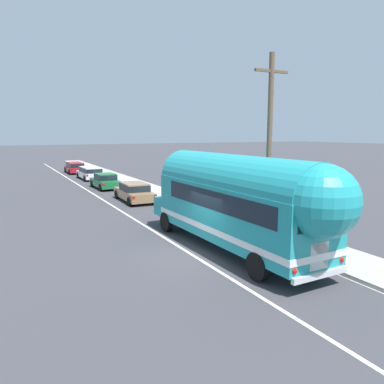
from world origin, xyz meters
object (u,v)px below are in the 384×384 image
Objects in this scene: utility_pole at (269,146)px; painted_bus at (239,199)px; car_third at (90,172)px; car_lead at (134,191)px; car_second at (105,181)px; car_fourth at (75,167)px.

utility_pole is 0.71× the size of painted_bus.
car_third is (0.11, 28.01, -1.50)m from painted_bus.
car_lead is (0.09, 13.50, -1.56)m from painted_bus.
painted_bus is 2.75× the size of car_second.
utility_pole is 1.78× the size of car_lead.
utility_pole is at bearing -85.30° from car_third.
painted_bus is 2.59× the size of car_fourth.
utility_pole is at bearing -85.88° from car_fourth.
car_third is (0.23, 7.20, 0.07)m from car_second.
car_second is 7.20m from car_third.
utility_pole reaches higher than car_third.
painted_bus is 2.49× the size of car_third.
painted_bus is 2.49× the size of car_lead.
car_lead is at bearing -88.29° from car_second.
car_second is 0.90× the size of car_third.
car_second and car_fourth have the same top height.
utility_pole is 3.31m from painted_bus.
car_second is (-0.13, 20.81, -1.58)m from painted_bus.
painted_bus reaches higher than car_lead.
car_fourth is (-0.15, 35.26, -1.51)m from painted_bus.
utility_pole is 20.26m from car_second.
car_fourth is at bearing 90.24° from painted_bus.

